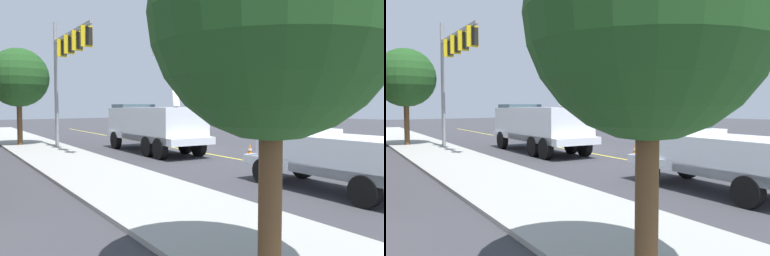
{
  "view_description": "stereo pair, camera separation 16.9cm",
  "coord_description": "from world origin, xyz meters",
  "views": [
    {
      "loc": [
        -18.11,
        13.93,
        2.6
      ],
      "look_at": [
        -1.67,
        0.89,
        1.4
      ],
      "focal_mm": 36.43,
      "sensor_mm": 36.0,
      "label": 1
    },
    {
      "loc": [
        -18.21,
        13.8,
        2.6
      ],
      "look_at": [
        -1.67,
        0.89,
        1.4
      ],
      "focal_mm": 36.43,
      "sensor_mm": 36.0,
      "label": 2
    }
  ],
  "objects": [
    {
      "name": "ground",
      "position": [
        0.0,
        0.0,
        0.0
      ],
      "size": [
        120.0,
        120.0,
        0.0
      ],
      "primitive_type": "plane",
      "color": "#38383D"
    },
    {
      "name": "sidewalk_far_side",
      "position": [
        0.71,
        7.15,
        0.06
      ],
      "size": [
        60.06,
        9.53,
        0.12
      ],
      "primitive_type": "cube",
      "rotation": [
        0.0,
        0.0,
        -0.1
      ],
      "color": "#9E9E99",
      "rests_on": "ground"
    },
    {
      "name": "lane_centre_stripe",
      "position": [
        0.0,
        0.0,
        0.0
      ],
      "size": [
        49.77,
        5.12,
        0.01
      ],
      "primitive_type": "cube",
      "rotation": [
        0.0,
        0.0,
        -0.1
      ],
      "color": "yellow",
      "rests_on": "ground"
    },
    {
      "name": "utility_bucket_truck",
      "position": [
        0.38,
        2.06,
        1.61
      ],
      "size": [
        8.41,
        3.68,
        7.02
      ],
      "color": "white",
      "rests_on": "ground"
    },
    {
      "name": "service_pickup_truck",
      "position": [
        -11.47,
        3.28,
        1.12
      ],
      "size": [
        5.78,
        2.65,
        2.06
      ],
      "color": "white",
      "rests_on": "ground"
    },
    {
      "name": "passing_minivan",
      "position": [
        6.29,
        -2.73,
        0.97
      ],
      "size": [
        4.96,
        2.37,
        1.69
      ],
      "color": "black",
      "rests_on": "ground"
    },
    {
      "name": "traffic_cone_mid_front",
      "position": [
        -5.53,
        0.48,
        0.43
      ],
      "size": [
        0.4,
        0.4,
        0.87
      ],
      "color": "black",
      "rests_on": "ground"
    },
    {
      "name": "traffic_cone_mid_rear",
      "position": [
        3.49,
        -0.4,
        0.43
      ],
      "size": [
        0.4,
        0.4,
        0.88
      ],
      "color": "black",
      "rests_on": "ground"
    },
    {
      "name": "traffic_signal_mast",
      "position": [
        3.26,
        5.87,
        5.24
      ],
      "size": [
        6.83,
        1.02,
        7.61
      ],
      "color": "gray",
      "rests_on": "ground"
    },
    {
      "name": "street_tree_left",
      "position": [
        -14.7,
        9.88,
        3.76
      ],
      "size": [
        3.31,
        3.31,
        5.43
      ],
      "color": "brown",
      "rests_on": "ground"
    },
    {
      "name": "street_tree_right",
      "position": [
        8.05,
        7.17,
        4.37
      ],
      "size": [
        3.71,
        3.71,
        6.24
      ],
      "color": "brown",
      "rests_on": "ground"
    }
  ]
}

